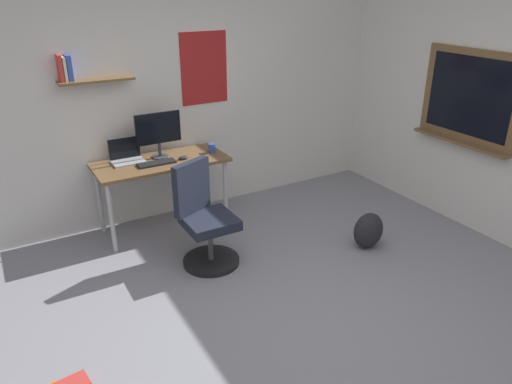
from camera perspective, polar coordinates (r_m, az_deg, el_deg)
name	(u,v)px	position (r m, az deg, el deg)	size (l,w,h in m)	color
ground_plane	(310,328)	(3.78, 6.37, -15.69)	(5.20, 5.20, 0.00)	gray
wall_back	(177,94)	(5.20, -9.29, 11.38)	(5.00, 0.30, 2.60)	silver
desk	(161,169)	(4.93, -11.15, 2.73)	(1.31, 0.59, 0.74)	brown
office_chair	(204,221)	(4.36, -6.13, -3.49)	(0.54, 0.55, 0.95)	black
laptop	(127,156)	(4.93, -15.06, 4.09)	(0.31, 0.21, 0.23)	#ADAFB5
monitor_primary	(158,132)	(4.91, -11.49, 7.00)	(0.46, 0.17, 0.46)	#38383D
keyboard	(157,163)	(4.81, -11.68, 3.36)	(0.37, 0.13, 0.02)	black
computer_mouse	(183,158)	(4.89, -8.59, 4.04)	(0.10, 0.06, 0.03)	#262628
coffee_mug	(212,148)	(5.05, -5.24, 5.20)	(0.08, 0.08, 0.09)	#334CA5
backpack	(368,230)	(4.79, 13.16, -4.46)	(0.32, 0.22, 0.36)	#232328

